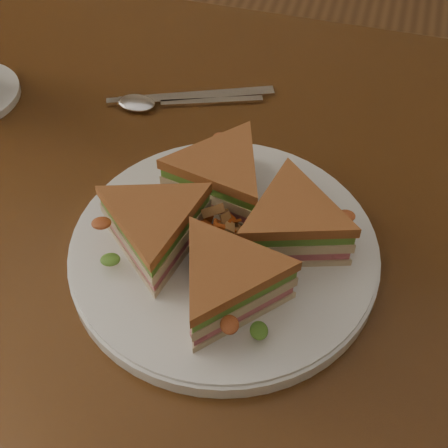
# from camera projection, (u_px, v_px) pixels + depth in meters

# --- Properties ---
(table) EXTENTS (1.20, 0.80, 0.75)m
(table) POSITION_uv_depth(u_px,v_px,m) (209.00, 258.00, 0.76)
(table) COLOR #371D0C
(table) RESTS_ON ground
(plate) EXTENTS (0.31, 0.31, 0.02)m
(plate) POSITION_uv_depth(u_px,v_px,m) (224.00, 251.00, 0.63)
(plate) COLOR white
(plate) RESTS_ON table
(sandwich_wedges) EXTENTS (0.29, 0.29, 0.06)m
(sandwich_wedges) POSITION_uv_depth(u_px,v_px,m) (224.00, 227.00, 0.60)
(sandwich_wedges) COLOR beige
(sandwich_wedges) RESTS_ON plate
(crisps_mound) EXTENTS (0.09, 0.09, 0.05)m
(crisps_mound) POSITION_uv_depth(u_px,v_px,m) (224.00, 230.00, 0.60)
(crisps_mound) COLOR #BA4A17
(crisps_mound) RESTS_ON plate
(spoon) EXTENTS (0.18, 0.08, 0.01)m
(spoon) POSITION_uv_depth(u_px,v_px,m) (155.00, 103.00, 0.79)
(spoon) COLOR silver
(spoon) RESTS_ON table
(knife) EXTENTS (0.20, 0.09, 0.00)m
(knife) POSITION_uv_depth(u_px,v_px,m) (185.00, 98.00, 0.80)
(knife) COLOR silver
(knife) RESTS_ON table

